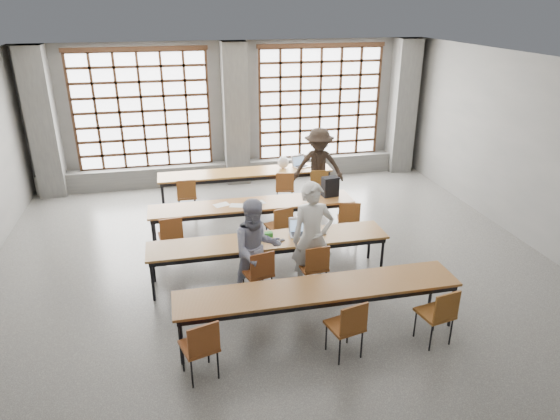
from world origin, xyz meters
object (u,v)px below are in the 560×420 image
(chair_mid_centre, at_px, (280,223))
(chair_back_left, at_px, (187,193))
(laptop_back, at_px, (300,164))
(red_pouch, at_px, (199,343))
(desk_row_b, at_px, (253,206))
(desk_row_c, at_px, (269,243))
(chair_back_mid, at_px, (285,186))
(phone, at_px, (281,240))
(backpack, at_px, (330,187))
(chair_mid_right, at_px, (349,217))
(student_female, at_px, (256,250))
(laptop_front, at_px, (300,230))
(chair_front_right, at_px, (314,264))
(chair_near_left, at_px, (201,344))
(desk_row_d, at_px, (319,292))
(chair_back_right, at_px, (319,183))
(chair_mid_left, at_px, (171,233))
(student_back, at_px, (318,167))
(chair_front_left, at_px, (259,270))
(plastic_bag, at_px, (283,162))
(chair_near_right, at_px, (439,311))
(student_male, at_px, (312,238))
(desk_row_a, at_px, (246,174))
(green_box, at_px, (265,235))
(mouse, at_px, (324,233))
(chair_near_mid, at_px, (348,324))

(chair_mid_centre, bearing_deg, chair_back_left, 129.99)
(laptop_back, bearing_deg, red_pouch, -115.73)
(desk_row_b, distance_m, desk_row_c, 1.63)
(chair_back_mid, relative_size, phone, 6.77)
(backpack, bearing_deg, chair_mid_right, -83.22)
(student_female, bearing_deg, laptop_front, 29.94)
(chair_mid_centre, height_order, chair_mid_right, same)
(chair_front_right, height_order, chair_near_left, same)
(desk_row_d, height_order, chair_back_right, chair_back_right)
(chair_mid_left, relative_size, student_back, 0.49)
(desk_row_d, bearing_deg, red_pouch, -162.07)
(chair_front_left, xyz_separation_m, chair_near_left, (-1.02, -1.62, 0.00))
(chair_back_left, relative_size, chair_mid_left, 1.00)
(plastic_bag, bearing_deg, desk_row_c, -106.44)
(chair_near_right, distance_m, student_male, 2.21)
(chair_near_left, bearing_deg, desk_row_a, 75.81)
(student_male, bearing_deg, chair_near_right, -52.45)
(chair_back_right, distance_m, laptop_back, 0.82)
(chair_near_left, relative_size, student_female, 0.53)
(desk_row_c, xyz_separation_m, phone, (0.18, -0.10, 0.07))
(chair_near_right, height_order, green_box, chair_near_right)
(chair_back_left, bearing_deg, chair_mid_left, -100.66)
(chair_near_left, bearing_deg, student_back, 60.04)
(desk_row_a, distance_m, backpack, 2.40)
(red_pouch, bearing_deg, chair_mid_right, 45.68)
(plastic_bag, bearing_deg, student_male, -96.53)
(chair_back_right, xyz_separation_m, chair_near_left, (-3.06, -5.21, 0.00))
(chair_back_right, bearing_deg, laptop_back, 108.96)
(desk_row_c, distance_m, phone, 0.22)
(desk_row_c, distance_m, backpack, 2.33)
(desk_row_a, xyz_separation_m, chair_front_right, (0.43, -4.22, -0.13))
(chair_near_left, height_order, mouse, chair_near_left)
(chair_back_left, xyz_separation_m, student_back, (3.00, 0.13, 0.35))
(student_male, relative_size, backpack, 4.63)
(chair_front_left, bearing_deg, laptop_back, 67.57)
(chair_mid_centre, distance_m, chair_near_mid, 3.26)
(chair_mid_left, xyz_separation_m, chair_front_left, (1.31, -1.63, 0.00))
(desk_row_b, bearing_deg, red_pouch, -109.18)
(chair_mid_centre, xyz_separation_m, plastic_bag, (0.66, 2.64, 0.34))
(chair_mid_right, height_order, phone, chair_mid_right)
(desk_row_b, bearing_deg, chair_mid_centre, -56.07)
(mouse, bearing_deg, plastic_bag, 88.06)
(green_box, distance_m, backpack, 2.30)
(chair_mid_left, distance_m, chair_near_left, 3.26)
(chair_front_right, relative_size, phone, 6.77)
(chair_front_right, relative_size, laptop_back, 1.99)
(student_male, distance_m, green_box, 0.88)
(chair_mid_left, bearing_deg, laptop_back, 41.05)
(chair_mid_centre, bearing_deg, green_box, -116.93)
(chair_back_mid, height_order, chair_near_left, same)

